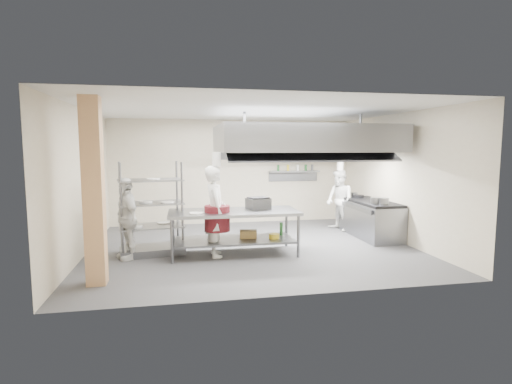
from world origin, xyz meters
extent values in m
plane|color=#3D3D40|center=(0.00, 0.00, 0.00)|extent=(7.00, 7.00, 0.00)
plane|color=silver|center=(0.00, 0.00, 3.00)|extent=(7.00, 7.00, 0.00)
plane|color=#BDAF96|center=(0.00, 3.00, 1.50)|extent=(7.00, 0.00, 7.00)
plane|color=#BDAF96|center=(-3.50, 0.00, 1.50)|extent=(0.00, 6.00, 6.00)
plane|color=#BDAF96|center=(3.50, 0.00, 1.50)|extent=(0.00, 6.00, 6.00)
cube|color=tan|center=(-2.90, -1.90, 1.50)|extent=(0.30, 0.30, 3.00)
cube|color=gray|center=(1.30, 0.40, 2.40)|extent=(4.00, 2.50, 0.60)
cube|color=white|center=(0.40, 0.40, 2.08)|extent=(1.60, 0.12, 0.04)
cube|color=white|center=(2.20, 0.40, 2.08)|extent=(1.60, 0.12, 0.04)
cube|color=gray|center=(1.80, 2.84, 1.50)|extent=(1.50, 0.28, 0.04)
cube|color=gray|center=(-0.48, -0.50, 0.88)|extent=(2.66, 1.13, 0.06)
cube|color=slate|center=(-0.48, -0.50, 0.30)|extent=(2.45, 1.02, 0.04)
cube|color=gray|center=(3.08, 0.50, 0.42)|extent=(0.80, 2.00, 0.84)
cube|color=black|center=(3.08, 0.50, 0.87)|extent=(0.78, 1.96, 0.06)
imported|color=silver|center=(-0.86, -0.56, 0.92)|extent=(0.47, 0.69, 1.84)
imported|color=white|center=(2.60, 1.32, 0.81)|extent=(0.79, 0.91, 1.62)
imported|color=silver|center=(-2.60, -0.45, 0.81)|extent=(0.76, 1.03, 1.62)
cube|color=slate|center=(0.07, -0.32, 1.02)|extent=(0.54, 0.47, 0.22)
cube|color=olive|center=(-0.17, -0.44, 0.40)|extent=(0.38, 0.29, 0.15)
cylinder|color=gray|center=(2.90, -0.07, 0.98)|extent=(0.22, 0.22, 0.15)
cylinder|color=white|center=(-2.15, -0.15, 0.61)|extent=(0.28, 0.28, 0.05)
camera|label=1|loc=(-1.56, -8.55, 2.20)|focal=28.00mm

